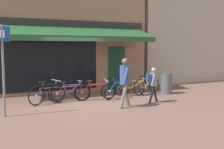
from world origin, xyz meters
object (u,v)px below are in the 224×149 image
bicycle_purple (70,92)px  parking_sign (3,61)px  bicycle_silver (147,86)px  bicycle_orange (133,87)px  pedestrian_child (153,81)px  pedestrian_adult (125,77)px  litter_bin (166,83)px  bicycle_black (48,93)px  bicycle_blue (118,89)px  bicycle_red (95,91)px

bicycle_purple → parking_sign: size_ratio=0.61×
parking_sign → bicycle_silver: bearing=13.3°
bicycle_orange → parking_sign: parking_sign is taller
bicycle_purple → pedestrian_child: 3.17m
pedestrian_adult → pedestrian_child: pedestrian_adult is taller
litter_bin → pedestrian_adult: bearing=-152.4°
bicycle_black → bicycle_blue: bicycle_blue is taller
bicycle_black → bicycle_silver: size_ratio=0.94×
bicycle_black → pedestrian_child: bearing=-49.1°
bicycle_purple → bicycle_silver: 3.60m
bicycle_purple → parking_sign: bearing=-149.8°
bicycle_purple → pedestrian_child: (2.70, -1.59, 0.47)m
bicycle_red → bicycle_silver: 2.60m
bicycle_black → bicycle_purple: (0.85, -0.05, -0.03)m
pedestrian_adult → bicycle_red: bearing=98.6°
bicycle_blue → bicycle_black: bearing=149.3°
bicycle_black → pedestrian_adult: pedestrian_adult is taller
pedestrian_adult → parking_sign: (-3.87, 0.49, 0.62)m
bicycle_blue → bicycle_red: bearing=152.1°
bicycle_black → pedestrian_child: 3.94m
bicycle_orange → parking_sign: (-5.35, -1.38, 1.31)m
bicycle_orange → bicycle_silver: bearing=31.7°
bicycle_black → bicycle_orange: 3.71m
bicycle_red → bicycle_black: bearing=-178.5°
bicycle_silver → bicycle_black: bearing=164.6°
litter_bin → bicycle_blue: bearing=178.2°
pedestrian_adult → litter_bin: pedestrian_adult is taller
parking_sign → bicycle_blue: bearing=14.7°
bicycle_red → pedestrian_adult: (0.37, -1.69, 0.69)m
pedestrian_child → bicycle_silver: bearing=74.2°
bicycle_silver → bicycle_orange: bearing=168.8°
bicycle_red → bicycle_orange: bicycle_red is taller
bicycle_black → bicycle_red: (1.85, -0.18, -0.03)m
pedestrian_adult → parking_sign: bearing=169.2°
bicycle_orange → pedestrian_adult: (-1.49, -1.86, 0.69)m
bicycle_blue → pedestrian_child: bearing=-90.7°
bicycle_blue → pedestrian_adult: (-0.63, -1.67, 0.67)m
bicycle_purple → bicycle_red: (1.00, -0.12, -0.00)m
bicycle_silver → litter_bin: (0.82, -0.33, 0.13)m
bicycle_blue → bicycle_silver: size_ratio=0.99×
bicycle_black → pedestrian_child: pedestrian_child is taller
pedestrian_adult → bicycle_silver: bearing=37.3°
bicycle_silver → pedestrian_child: pedestrian_child is taller
bicycle_silver → bicycle_purple: bearing=165.6°
bicycle_red → litter_bin: (3.42, -0.10, 0.15)m
bicycle_red → bicycle_silver: bearing=12.1°
bicycle_blue → litter_bin: (2.41, -0.07, 0.13)m
bicycle_blue → pedestrian_child: (0.70, -1.44, 0.45)m
litter_bin → parking_sign: bearing=-170.9°
bicycle_purple → bicycle_red: bearing=-4.9°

